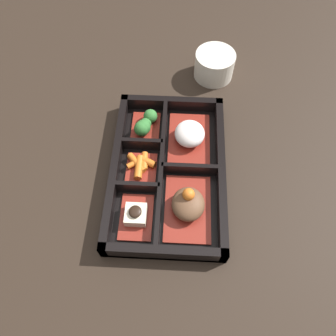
% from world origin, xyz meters
% --- Properties ---
extents(ground_plane, '(3.00, 3.00, 0.00)m').
position_xyz_m(ground_plane, '(0.00, 0.00, 0.00)').
color(ground_plane, black).
extents(bento_base, '(0.33, 0.21, 0.01)m').
position_xyz_m(bento_base, '(0.00, 0.00, 0.01)').
color(bento_base, black).
rests_on(bento_base, ground_plane).
extents(bento_rim, '(0.33, 0.21, 0.04)m').
position_xyz_m(bento_rim, '(-0.00, -0.00, 0.02)').
color(bento_rim, black).
rests_on(bento_rim, ground_plane).
extents(bowl_rice, '(0.13, 0.08, 0.04)m').
position_xyz_m(bowl_rice, '(-0.07, 0.04, 0.03)').
color(bowl_rice, maroon).
rests_on(bowl_rice, bento_base).
extents(bowl_stew, '(0.13, 0.08, 0.05)m').
position_xyz_m(bowl_stew, '(0.07, 0.04, 0.03)').
color(bowl_stew, maroon).
rests_on(bowl_stew, bento_base).
extents(bowl_greens, '(0.08, 0.06, 0.04)m').
position_xyz_m(bowl_greens, '(-0.10, -0.05, 0.03)').
color(bowl_greens, maroon).
rests_on(bowl_greens, bento_base).
extents(bowl_carrots, '(0.07, 0.06, 0.02)m').
position_xyz_m(bowl_carrots, '(-0.01, -0.05, 0.02)').
color(bowl_carrots, maroon).
rests_on(bowl_carrots, bento_base).
extents(bowl_tofu, '(0.09, 0.06, 0.03)m').
position_xyz_m(bowl_tofu, '(0.10, -0.05, 0.02)').
color(bowl_tofu, maroon).
rests_on(bowl_tofu, bento_base).
extents(tea_cup, '(0.09, 0.09, 0.06)m').
position_xyz_m(tea_cup, '(-0.27, 0.09, 0.03)').
color(tea_cup, beige).
rests_on(tea_cup, ground_plane).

